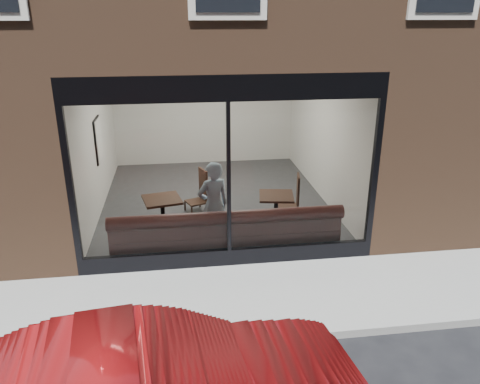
{
  "coord_description": "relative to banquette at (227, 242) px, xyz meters",
  "views": [
    {
      "loc": [
        -0.78,
        -4.97,
        4.04
      ],
      "look_at": [
        0.23,
        2.4,
        1.19
      ],
      "focal_mm": 35.0,
      "sensor_mm": 36.0,
      "label": 1
    }
  ],
  "objects": [
    {
      "name": "sidewalk_near",
      "position": [
        0.0,
        -1.45,
        -0.22
      ],
      "size": [
        40.0,
        2.0,
        0.01
      ],
      "primitive_type": "cube",
      "color": "gray",
      "rests_on": "ground"
    },
    {
      "name": "cafe_wall_right",
      "position": [
        2.49,
        2.55,
        1.37
      ],
      "size": [
        0.0,
        6.0,
        6.0
      ],
      "primitive_type": "plane",
      "rotation": [
        1.57,
        0.0,
        -1.57
      ],
      "color": "silver",
      "rests_on": "ground"
    },
    {
      "name": "kerb_near",
      "position": [
        0.0,
        -2.5,
        -0.17
      ],
      "size": [
        40.0,
        0.1,
        0.12
      ],
      "primitive_type": "cube",
      "color": "gray",
      "rests_on": "ground"
    },
    {
      "name": "cafe_table_left",
      "position": [
        -1.13,
        0.93,
        0.52
      ],
      "size": [
        0.81,
        0.81,
        0.04
      ],
      "primitive_type": "cube",
      "rotation": [
        0.0,
        0.0,
        0.21
      ],
      "color": "black",
      "rests_on": "cafe_floor"
    },
    {
      "name": "storefront_header",
      "position": [
        0.0,
        -0.4,
        2.77
      ],
      "size": [
        5.0,
        0.1,
        0.4
      ],
      "primitive_type": "cube",
      "color": "black",
      "rests_on": "host_building_upper"
    },
    {
      "name": "person",
      "position": [
        -0.2,
        0.32,
        0.59
      ],
      "size": [
        0.69,
        0.56,
        1.63
      ],
      "primitive_type": "imported",
      "rotation": [
        0.0,
        0.0,
        3.46
      ],
      "color": "#98B3C9",
      "rests_on": "cafe_floor"
    },
    {
      "name": "host_building_pier_left",
      "position": [
        -3.75,
        5.55,
        1.38
      ],
      "size": [
        2.5,
        12.0,
        3.2
      ],
      "primitive_type": "cube",
      "color": "brown",
      "rests_on": "ground"
    },
    {
      "name": "ground",
      "position": [
        0.0,
        -2.45,
        -0.23
      ],
      "size": [
        120.0,
        120.0,
        0.0
      ],
      "primitive_type": "plane",
      "color": "black",
      "rests_on": "ground"
    },
    {
      "name": "wall_poster",
      "position": [
        -2.45,
        2.65,
        1.28
      ],
      "size": [
        0.02,
        0.67,
        0.89
      ],
      "primitive_type": "cube",
      "color": "white",
      "rests_on": "cafe_wall_left"
    },
    {
      "name": "cafe_table_right",
      "position": [
        1.06,
        0.81,
        0.52
      ],
      "size": [
        0.75,
        0.75,
        0.04
      ],
      "primitive_type": "cube",
      "rotation": [
        0.0,
        0.0,
        -0.17
      ],
      "color": "black",
      "rests_on": "cafe_floor"
    },
    {
      "name": "cafe_chair_left",
      "position": [
        -0.45,
        1.96,
        0.01
      ],
      "size": [
        0.49,
        0.49,
        0.04
      ],
      "primitive_type": "cube",
      "rotation": [
        0.0,
        0.0,
        3.52
      ],
      "color": "black",
      "rests_on": "cafe_floor"
    },
    {
      "name": "cafe_wall_left",
      "position": [
        -2.49,
        2.55,
        1.37
      ],
      "size": [
        0.0,
        6.0,
        6.0
      ],
      "primitive_type": "plane",
      "rotation": [
        1.57,
        0.0,
        1.57
      ],
      "color": "silver",
      "rests_on": "ground"
    },
    {
      "name": "host_building_backfill",
      "position": [
        0.0,
        8.55,
        1.38
      ],
      "size": [
        5.0,
        6.0,
        3.2
      ],
      "primitive_type": "cube",
      "color": "brown",
      "rests_on": "ground"
    },
    {
      "name": "banquette",
      "position": [
        0.0,
        0.0,
        0.0
      ],
      "size": [
        4.0,
        0.55,
        0.45
      ],
      "primitive_type": "cube",
      "color": "#3B1815",
      "rests_on": "cafe_floor"
    },
    {
      "name": "cafe_wall_back",
      "position": [
        0.0,
        5.54,
        1.37
      ],
      "size": [
        5.0,
        0.0,
        5.0
      ],
      "primitive_type": "plane",
      "rotation": [
        1.57,
        0.0,
        0.0
      ],
      "color": "silver",
      "rests_on": "ground"
    },
    {
      "name": "cafe_floor",
      "position": [
        0.0,
        2.55,
        -0.21
      ],
      "size": [
        6.0,
        6.0,
        0.0
      ],
      "primitive_type": "plane",
      "color": "#2D2D30",
      "rests_on": "ground"
    },
    {
      "name": "storefront_mullion",
      "position": [
        0.0,
        -0.4,
        1.32
      ],
      "size": [
        0.06,
        0.1,
        2.5
      ],
      "primitive_type": "cube",
      "color": "black",
      "rests_on": "storefront_kick"
    },
    {
      "name": "host_building_pier_right",
      "position": [
        3.75,
        5.55,
        1.38
      ],
      "size": [
        2.5,
        12.0,
        3.2
      ],
      "primitive_type": "cube",
      "color": "brown",
      "rests_on": "ground"
    },
    {
      "name": "storefront_glass",
      "position": [
        0.0,
        -0.43,
        1.33
      ],
      "size": [
        4.8,
        0.0,
        4.8
      ],
      "primitive_type": "plane",
      "rotation": [
        1.57,
        0.0,
        0.0
      ],
      "color": "white",
      "rests_on": "storefront_kick"
    },
    {
      "name": "cafe_ceiling",
      "position": [
        0.0,
        2.55,
        2.97
      ],
      "size": [
        6.0,
        6.0,
        0.0
      ],
      "primitive_type": "plane",
      "rotation": [
        3.14,
        0.0,
        0.0
      ],
      "color": "white",
      "rests_on": "host_building_upper"
    },
    {
      "name": "storefront_kick",
      "position": [
        0.0,
        -0.4,
        -0.08
      ],
      "size": [
        5.0,
        0.1,
        0.3
      ],
      "primitive_type": "cube",
      "color": "black",
      "rests_on": "ground"
    },
    {
      "name": "cafe_chair_right",
      "position": [
        1.45,
        1.4,
        0.01
      ],
      "size": [
        0.48,
        0.48,
        0.04
      ],
      "primitive_type": "cube",
      "rotation": [
        0.0,
        0.0,
        2.94
      ],
      "color": "black",
      "rests_on": "cafe_floor"
    }
  ]
}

